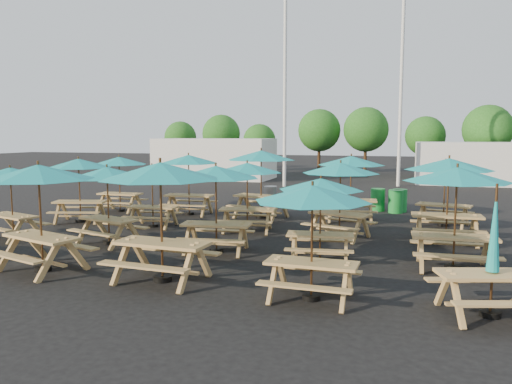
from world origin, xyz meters
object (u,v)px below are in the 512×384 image
(picnic_unit_7, at_px, (189,162))
(picnic_unit_16, at_px, (493,263))
(picnic_unit_18, at_px, (449,168))
(waste_bin_3, at_px, (400,200))
(waste_bin_0, at_px, (270,197))
(picnic_unit_19, at_px, (445,169))
(picnic_unit_5, at_px, (107,176))
(picnic_unit_13, at_px, (321,188))
(picnic_unit_1, at_px, (10,176))
(picnic_unit_6, at_px, (152,173))
(picnic_unit_2, at_px, (79,166))
(picnic_unit_8, at_px, (160,177))
(picnic_unit_17, at_px, (457,179))
(picnic_unit_11, at_px, (261,158))
(picnic_unit_4, at_px, (39,177))
(picnic_unit_15, at_px, (351,164))
(picnic_unit_9, at_px, (216,176))
(waste_bin_1, at_px, (378,200))
(picnic_unit_3, at_px, (119,163))
(picnic_unit_12, at_px, (312,199))
(picnic_unit_10, at_px, (247,171))
(waste_bin_2, at_px, (396,201))

(picnic_unit_7, relative_size, picnic_unit_16, 1.10)
(picnic_unit_18, height_order, waste_bin_3, picnic_unit_18)
(picnic_unit_18, height_order, waste_bin_0, picnic_unit_18)
(picnic_unit_19, bearing_deg, picnic_unit_16, -74.01)
(picnic_unit_5, relative_size, picnic_unit_13, 1.18)
(picnic_unit_1, distance_m, picnic_unit_5, 3.13)
(picnic_unit_5, relative_size, picnic_unit_6, 1.21)
(waste_bin_0, distance_m, waste_bin_3, 5.27)
(picnic_unit_2, relative_size, picnic_unit_8, 1.04)
(picnic_unit_17, relative_size, picnic_unit_18, 0.97)
(picnic_unit_18, bearing_deg, picnic_unit_6, 178.81)
(picnic_unit_11, distance_m, waste_bin_3, 6.02)
(picnic_unit_1, distance_m, picnic_unit_2, 2.98)
(picnic_unit_4, xyz_separation_m, picnic_unit_5, (-0.16, 2.88, -0.21))
(picnic_unit_6, bearing_deg, picnic_unit_5, -92.46)
(picnic_unit_8, height_order, picnic_unit_19, picnic_unit_8)
(picnic_unit_13, distance_m, picnic_unit_16, 4.51)
(picnic_unit_2, distance_m, picnic_unit_15, 9.52)
(picnic_unit_1, relative_size, picnic_unit_4, 0.88)
(waste_bin_0, bearing_deg, picnic_unit_7, -131.84)
(picnic_unit_2, distance_m, picnic_unit_7, 3.97)
(picnic_unit_6, relative_size, picnic_unit_9, 0.87)
(picnic_unit_2, height_order, picnic_unit_19, picnic_unit_2)
(picnic_unit_17, height_order, waste_bin_1, picnic_unit_17)
(picnic_unit_9, bearing_deg, picnic_unit_17, -7.40)
(picnic_unit_3, xyz_separation_m, picnic_unit_16, (12.37, -8.44, -1.01))
(picnic_unit_9, bearing_deg, picnic_unit_5, 172.21)
(picnic_unit_8, xyz_separation_m, picnic_unit_17, (5.93, 2.74, -0.14))
(picnic_unit_19, bearing_deg, picnic_unit_11, -163.57)
(picnic_unit_4, distance_m, picnic_unit_18, 10.64)
(picnic_unit_8, relative_size, picnic_unit_12, 1.19)
(picnic_unit_8, xyz_separation_m, picnic_unit_10, (0.06, 5.65, -0.27))
(picnic_unit_5, xyz_separation_m, picnic_unit_10, (3.18, 2.83, 0.01))
(picnic_unit_4, distance_m, picnic_unit_11, 8.77)
(picnic_unit_4, distance_m, picnic_unit_15, 10.46)
(picnic_unit_4, relative_size, picnic_unit_17, 1.23)
(picnic_unit_1, bearing_deg, picnic_unit_9, 17.82)
(picnic_unit_1, distance_m, picnic_unit_17, 12.17)
(picnic_unit_8, relative_size, picnic_unit_17, 1.09)
(picnic_unit_3, bearing_deg, picnic_unit_4, -69.61)
(picnic_unit_1, distance_m, picnic_unit_15, 10.95)
(picnic_unit_3, distance_m, picnic_unit_17, 13.20)
(picnic_unit_2, distance_m, picnic_unit_4, 6.48)
(picnic_unit_1, height_order, picnic_unit_9, picnic_unit_9)
(picnic_unit_15, relative_size, waste_bin_3, 2.85)
(picnic_unit_18, xyz_separation_m, waste_bin_2, (-1.50, 5.28, -1.67))
(picnic_unit_4, bearing_deg, waste_bin_2, 72.68)
(picnic_unit_15, bearing_deg, picnic_unit_7, 176.72)
(picnic_unit_15, bearing_deg, waste_bin_0, 139.42)
(picnic_unit_4, bearing_deg, picnic_unit_8, 17.91)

